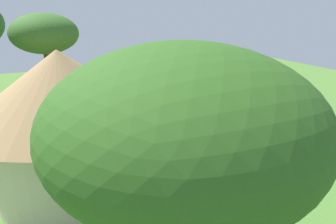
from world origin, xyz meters
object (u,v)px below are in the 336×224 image
Objects in this scene: acacia_tree_far_lawn at (183,128)px; shade_umbrella at (121,61)px; striped_lounge_chair at (208,128)px; zebra_by_umbrella at (209,96)px; acacia_tree_behind_hut at (45,35)px; patio_chair_near_hut at (138,105)px; patio_chair_near_lawn at (103,120)px; patio_dining_table at (123,109)px; thatched_hut at (63,115)px; zebra_nearest_camera at (242,150)px; standing_watcher at (258,124)px; zebra_toward_hut at (156,121)px; guest_beside_umbrella at (134,93)px.

shade_umbrella is at bearing -12.51° from acacia_tree_far_lawn.
shade_umbrella reaches higher than striped_lounge_chair.
zebra_by_umbrella is 0.45× the size of acacia_tree_behind_hut.
patio_chair_near_hut is at bearing -75.29° from acacia_tree_behind_hut.
patio_chair_near_lawn reaches higher than striped_lounge_chair.
patio_dining_table is 0.67× the size of zebra_by_umbrella.
zebra_nearest_camera is at bearing -109.15° from thatched_hut.
standing_watcher is 1.76× the size of striped_lounge_chair.
thatched_hut reaches higher than patio_dining_table.
thatched_hut is at bearing 146.24° from shade_umbrella.
patio_chair_near_lawn is at bearing 112.14° from standing_watcher.
acacia_tree_far_lawn is at bearing 167.49° from patio_dining_table.
acacia_tree_far_lawn is at bearing -124.68° from zebra_by_umbrella.
zebra_nearest_camera reaches higher than patio_chair_near_hut.
striped_lounge_chair is at bearing 129.90° from zebra_toward_hut.
acacia_tree_behind_hut is at bearing -1.54° from thatched_hut.
acacia_tree_far_lawn is (-10.36, 3.14, 3.03)m from patio_chair_near_hut.
guest_beside_umbrella is at bearing -36.09° from patio_dining_table.
zebra_toward_hut is 0.39× the size of acacia_tree_behind_hut.
zebra_by_umbrella is at bearing 137.84° from zebra_nearest_camera.
acacia_tree_behind_hut reaches higher than zebra_by_umbrella.
guest_beside_umbrella reaches higher than patio_chair_near_lawn.
zebra_by_umbrella is (2.09, -1.34, 0.71)m from striped_lounge_chair.
shade_umbrella is (4.59, -3.07, 0.54)m from thatched_hut.
zebra_by_umbrella reaches higher than patio_chair_near_hut.
guest_beside_umbrella is (0.81, -0.10, 0.41)m from patio_chair_near_hut.
acacia_tree_behind_hut is (0.23, 1.89, 3.54)m from patio_chair_near_lawn.
guest_beside_umbrella reaches higher than patio_dining_table.
striped_lounge_chair is at bearing 143.91° from zebra_nearest_camera.
patio_dining_table is at bearing 140.08° from guest_beside_umbrella.
standing_watcher is at bearing 109.66° from zebra_nearest_camera.
standing_watcher reaches higher than striped_lounge_chair.
guest_beside_umbrella is 0.69× the size of zebra_nearest_camera.
thatched_hut is 5.76m from patio_dining_table.
striped_lounge_chair is 7.31m from acacia_tree_behind_hut.
zebra_nearest_camera reaches higher than striped_lounge_chair.
zebra_toward_hut is at bearing -171.40° from shade_umbrella.
striped_lounge_chair is (-2.71, -2.82, -0.41)m from patio_dining_table.
striped_lounge_chair is 2.58m from zebra_by_umbrella.
zebra_toward_hut is (-2.18, -1.48, 0.44)m from patio_chair_near_lawn.
guest_beside_umbrella is 5.44m from acacia_tree_behind_hut.
standing_watcher reaches higher than zebra_toward_hut.
guest_beside_umbrella is at bearing 105.50° from patio_chair_near_lawn.
patio_chair_near_lawn is 2.42m from patio_chair_near_hut.
standing_watcher reaches higher than patio_chair_near_lawn.
zebra_nearest_camera is at bearing -113.35° from zebra_by_umbrella.
zebra_by_umbrella is at bearing 56.32° from standing_watcher.
zebra_nearest_camera is 5.75m from acacia_tree_far_lawn.
acacia_tree_far_lawn reaches higher than patio_chair_near_hut.
thatched_hut is at bearing 146.24° from patio_dining_table.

